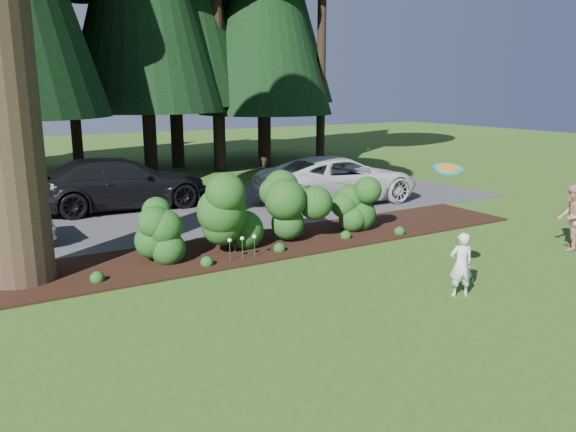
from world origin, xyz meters
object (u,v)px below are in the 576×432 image
at_px(car_dark_suv, 121,183).
at_px(adult, 571,217).
at_px(car_white_suv, 339,179).
at_px(frisbee, 448,169).
at_px(child, 461,265).

distance_m(car_dark_suv, adult, 12.65).
xyz_separation_m(car_white_suv, frisbee, (-3.70, -8.17, 1.61)).
xyz_separation_m(car_dark_suv, child, (3.30, -10.77, -0.23)).
xyz_separation_m(child, frisbee, (-0.60, -0.10, 1.81)).
bearing_deg(car_dark_suv, car_white_suv, -110.12).
bearing_deg(frisbee, car_white_suv, 65.66).
height_order(car_dark_suv, adult, car_dark_suv).
relative_size(child, frisbee, 2.37).
bearing_deg(child, frisbee, 33.65).
distance_m(car_white_suv, adult, 7.38).
relative_size(car_white_suv, adult, 3.53).
distance_m(car_white_suv, frisbee, 9.11).
distance_m(child, adult, 4.61).
bearing_deg(adult, frisbee, -18.91).
height_order(car_white_suv, car_dark_suv, car_dark_suv).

